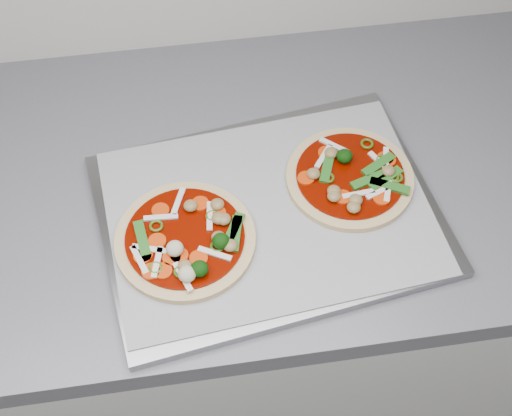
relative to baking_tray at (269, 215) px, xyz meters
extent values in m
cube|color=silver|center=(0.29, 0.08, -0.48)|extent=(3.60, 0.60, 0.86)
cube|color=slate|center=(0.29, 0.08, -0.03)|extent=(3.60, 0.60, 0.04)
cube|color=gray|center=(0.00, 0.00, 0.00)|extent=(0.52, 0.42, 0.02)
cube|color=#98989C|center=(0.00, 0.00, 0.01)|extent=(0.48, 0.37, 0.00)
cylinder|color=tan|center=(-0.12, -0.03, 0.02)|extent=(0.22, 0.22, 0.01)
cylinder|color=#641200|center=(-0.12, -0.03, 0.02)|extent=(0.19, 0.19, 0.00)
torus|color=#394E11|center=(-0.08, -0.06, 0.03)|extent=(0.03, 0.03, 0.00)
ellipsoid|color=olive|center=(-0.08, -0.05, 0.03)|extent=(0.03, 0.03, 0.01)
ellipsoid|color=olive|center=(-0.07, -0.02, 0.03)|extent=(0.03, 0.03, 0.01)
cylinder|color=#D33E0A|center=(-0.14, -0.07, 0.03)|extent=(0.03, 0.03, 0.00)
cylinder|color=#D33E0A|center=(-0.17, -0.08, 0.03)|extent=(0.04, 0.04, 0.00)
cylinder|color=#D33E0A|center=(-0.16, -0.09, 0.03)|extent=(0.03, 0.03, 0.00)
ellipsoid|color=#C3BA97|center=(-0.12, -0.10, 0.03)|extent=(0.03, 0.03, 0.02)
cube|color=silver|center=(-0.15, 0.00, 0.03)|extent=(0.05, 0.01, 0.00)
torus|color=#394E11|center=(-0.08, -0.01, 0.03)|extent=(0.03, 0.03, 0.00)
ellipsoid|color=#C3BA97|center=(-0.14, -0.06, 0.03)|extent=(0.03, 0.03, 0.02)
ellipsoid|color=olive|center=(-0.11, 0.01, 0.03)|extent=(0.02, 0.02, 0.01)
cube|color=silver|center=(-0.13, 0.02, 0.03)|extent=(0.03, 0.05, 0.00)
cylinder|color=#D33E0A|center=(-0.18, -0.06, 0.03)|extent=(0.03, 0.03, 0.00)
torus|color=#394E11|center=(-0.13, -0.09, 0.03)|extent=(0.03, 0.03, 0.00)
ellipsoid|color=olive|center=(-0.13, -0.09, 0.03)|extent=(0.03, 0.03, 0.01)
cube|color=silver|center=(-0.09, -0.01, 0.03)|extent=(0.01, 0.05, 0.00)
cylinder|color=#D33E0A|center=(-0.13, -0.07, 0.03)|extent=(0.03, 0.03, 0.00)
cube|color=#2C6A24|center=(-0.05, -0.04, 0.03)|extent=(0.03, 0.06, 0.00)
cube|color=#2C6A24|center=(-0.06, -0.04, 0.03)|extent=(0.04, 0.06, 0.00)
cylinder|color=#D33E0A|center=(-0.07, 0.00, 0.03)|extent=(0.03, 0.03, 0.00)
cube|color=silver|center=(-0.17, -0.05, 0.03)|extent=(0.05, 0.02, 0.00)
ellipsoid|color=olive|center=(-0.06, -0.06, 0.03)|extent=(0.02, 0.02, 0.01)
cylinder|color=#D33E0A|center=(-0.18, -0.06, 0.03)|extent=(0.03, 0.03, 0.00)
cube|color=silver|center=(-0.09, -0.07, 0.03)|extent=(0.05, 0.03, 0.00)
cylinder|color=#D33E0A|center=(-0.15, 0.01, 0.03)|extent=(0.03, 0.03, 0.00)
ellipsoid|color=olive|center=(-0.07, -0.02, 0.03)|extent=(0.03, 0.03, 0.01)
torus|color=#394E11|center=(-0.16, -0.01, 0.03)|extent=(0.02, 0.02, 0.00)
torus|color=#394E11|center=(-0.17, -0.08, 0.03)|extent=(0.03, 0.03, 0.00)
cylinder|color=#D33E0A|center=(-0.10, 0.02, 0.03)|extent=(0.03, 0.03, 0.00)
ellipsoid|color=#0F3809|center=(-0.11, -0.09, 0.03)|extent=(0.03, 0.03, 0.02)
ellipsoid|color=olive|center=(-0.07, 0.01, 0.03)|extent=(0.03, 0.03, 0.01)
cylinder|color=#D33E0A|center=(-0.16, -0.04, 0.03)|extent=(0.03, 0.03, 0.00)
cube|color=silver|center=(-0.13, -0.10, 0.03)|extent=(0.02, 0.05, 0.00)
cube|color=#2C6A24|center=(-0.18, -0.03, 0.03)|extent=(0.02, 0.06, 0.00)
ellipsoid|color=#0F3809|center=(-0.08, -0.06, 0.03)|extent=(0.03, 0.03, 0.02)
cube|color=silver|center=(-0.19, -0.06, 0.03)|extent=(0.02, 0.05, 0.00)
cube|color=silver|center=(-0.16, -0.07, 0.03)|extent=(0.02, 0.05, 0.00)
cylinder|color=#D33E0A|center=(-0.11, -0.07, 0.03)|extent=(0.03, 0.03, 0.00)
cylinder|color=tan|center=(0.13, 0.04, 0.01)|extent=(0.19, 0.19, 0.01)
cylinder|color=#641200|center=(0.13, 0.04, 0.02)|extent=(0.16, 0.16, 0.00)
ellipsoid|color=olive|center=(0.18, 0.03, 0.03)|extent=(0.02, 0.02, 0.01)
cube|color=silver|center=(0.17, 0.05, 0.03)|extent=(0.03, 0.05, 0.00)
cylinder|color=#D33E0A|center=(0.18, 0.06, 0.03)|extent=(0.04, 0.04, 0.00)
ellipsoid|color=olive|center=(0.12, -0.01, 0.03)|extent=(0.03, 0.03, 0.01)
ellipsoid|color=#0F3809|center=(0.12, 0.06, 0.03)|extent=(0.03, 0.03, 0.02)
ellipsoid|color=olive|center=(0.11, 0.08, 0.03)|extent=(0.02, 0.02, 0.01)
cube|color=silver|center=(0.16, 0.00, 0.03)|extent=(0.05, 0.02, 0.00)
cube|color=#2C6A24|center=(0.10, 0.05, 0.03)|extent=(0.03, 0.06, 0.00)
cube|color=silver|center=(0.13, 0.00, 0.03)|extent=(0.05, 0.01, 0.00)
cylinder|color=#D33E0A|center=(0.11, 0.00, 0.03)|extent=(0.03, 0.03, 0.00)
cylinder|color=#D33E0A|center=(0.16, -0.01, 0.03)|extent=(0.03, 0.03, 0.00)
cube|color=silver|center=(0.11, 0.09, 0.03)|extent=(0.04, 0.04, 0.00)
ellipsoid|color=olive|center=(0.12, -0.02, 0.03)|extent=(0.02, 0.02, 0.01)
ellipsoid|color=olive|center=(0.07, 0.04, 0.03)|extent=(0.02, 0.02, 0.01)
cylinder|color=#D33E0A|center=(0.17, 0.01, 0.03)|extent=(0.03, 0.03, 0.00)
ellipsoid|color=olive|center=(0.09, 0.01, 0.03)|extent=(0.02, 0.02, 0.01)
cube|color=silver|center=(0.09, 0.07, 0.03)|extent=(0.04, 0.04, 0.00)
torus|color=#394E11|center=(0.16, 0.09, 0.03)|extent=(0.03, 0.03, 0.00)
torus|color=#394E11|center=(0.09, 0.03, 0.03)|extent=(0.03, 0.03, 0.00)
torus|color=#394E11|center=(0.19, 0.02, 0.03)|extent=(0.03, 0.03, 0.00)
cylinder|color=#D33E0A|center=(0.10, 0.08, 0.03)|extent=(0.03, 0.03, 0.00)
cube|color=#2C6A24|center=(0.17, 0.05, 0.03)|extent=(0.06, 0.04, 0.00)
cube|color=silver|center=(0.17, 0.00, 0.03)|extent=(0.03, 0.05, 0.00)
cylinder|color=#D33E0A|center=(0.19, 0.05, 0.03)|extent=(0.03, 0.03, 0.00)
cube|color=#2C6A24|center=(0.15, 0.02, 0.03)|extent=(0.06, 0.03, 0.00)
cylinder|color=#D33E0A|center=(0.06, 0.04, 0.03)|extent=(0.03, 0.03, 0.00)
torus|color=#394E11|center=(0.19, 0.02, 0.03)|extent=(0.03, 0.03, 0.00)
cube|color=#2C6A24|center=(0.18, 0.01, 0.03)|extent=(0.06, 0.04, 0.00)
torus|color=#394E11|center=(0.18, 0.05, 0.03)|extent=(0.03, 0.03, 0.00)
cube|color=silver|center=(0.18, 0.05, 0.03)|extent=(0.02, 0.05, 0.00)
ellipsoid|color=olive|center=(0.09, 0.00, 0.03)|extent=(0.02, 0.02, 0.01)
cube|color=#2C6A24|center=(0.17, 0.02, 0.03)|extent=(0.06, 0.04, 0.00)
camera|label=1|loc=(-0.10, -0.57, 0.84)|focal=50.00mm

